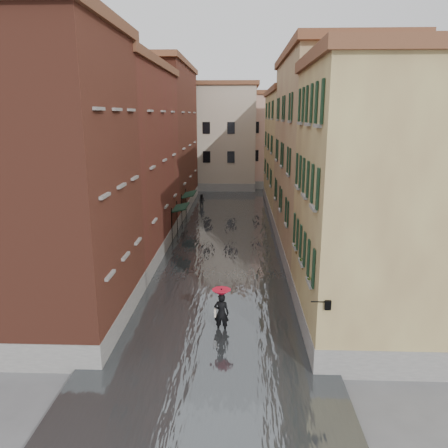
# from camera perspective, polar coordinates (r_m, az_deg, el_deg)

# --- Properties ---
(ground) EXTENTS (120.00, 120.00, 0.00)m
(ground) POSITION_cam_1_polar(r_m,az_deg,el_deg) (22.66, -1.09, -10.89)
(ground) COLOR #59595B
(ground) RESTS_ON ground
(floodwater) EXTENTS (10.00, 60.00, 0.20)m
(floodwater) POSITION_cam_1_polar(r_m,az_deg,el_deg) (34.83, 0.12, -1.67)
(floodwater) COLOR #464A4D
(floodwater) RESTS_ON ground
(building_left_near) EXTENTS (6.00, 8.00, 13.00)m
(building_left_near) POSITION_cam_1_polar(r_m,az_deg,el_deg) (20.47, -21.54, 4.49)
(building_left_near) COLOR brown
(building_left_near) RESTS_ON ground
(building_left_mid) EXTENTS (6.00, 14.00, 12.50)m
(building_left_mid) POSITION_cam_1_polar(r_m,az_deg,el_deg) (30.80, -13.40, 7.54)
(building_left_mid) COLOR maroon
(building_left_mid) RESTS_ON ground
(building_left_far) EXTENTS (6.00, 16.00, 14.00)m
(building_left_far) POSITION_cam_1_polar(r_m,az_deg,el_deg) (45.32, -8.40, 10.71)
(building_left_far) COLOR brown
(building_left_far) RESTS_ON ground
(building_right_near) EXTENTS (6.00, 8.00, 11.50)m
(building_right_near) POSITION_cam_1_polar(r_m,az_deg,el_deg) (19.76, 19.21, 2.16)
(building_right_near) COLOR #92744B
(building_right_near) RESTS_ON ground
(building_right_mid) EXTENTS (6.00, 14.00, 13.00)m
(building_right_mid) POSITION_cam_1_polar(r_m,az_deg,el_deg) (30.22, 13.36, 7.90)
(building_right_mid) COLOR tan
(building_right_mid) RESTS_ON ground
(building_right_far) EXTENTS (6.00, 16.00, 11.50)m
(building_right_far) POSITION_cam_1_polar(r_m,az_deg,el_deg) (45.04, 9.69, 9.05)
(building_right_far) COLOR #92744B
(building_right_far) RESTS_ON ground
(building_end_cream) EXTENTS (12.00, 9.00, 13.00)m
(building_end_cream) POSITION_cam_1_polar(r_m,az_deg,el_deg) (58.73, -1.96, 11.11)
(building_end_cream) COLOR #B1A38D
(building_end_cream) RESTS_ON ground
(building_end_pink) EXTENTS (10.00, 9.00, 12.00)m
(building_end_pink) POSITION_cam_1_polar(r_m,az_deg,el_deg) (60.79, 6.82, 10.65)
(building_end_pink) COLOR tan
(building_end_pink) RESTS_ON ground
(awning_near) EXTENTS (1.09, 2.82, 2.80)m
(awning_near) POSITION_cam_1_polar(r_m,az_deg,el_deg) (34.20, -5.75, 2.04)
(awning_near) COLOR black
(awning_near) RESTS_ON ground
(awning_far) EXTENTS (1.09, 3.09, 2.80)m
(awning_far) POSITION_cam_1_polar(r_m,az_deg,el_deg) (39.80, -4.63, 3.78)
(awning_far) COLOR black
(awning_far) RESTS_ON ground
(wall_lantern) EXTENTS (0.71, 0.22, 0.35)m
(wall_lantern) POSITION_cam_1_polar(r_m,az_deg,el_deg) (16.22, 13.32, -10.18)
(wall_lantern) COLOR black
(wall_lantern) RESTS_ON ground
(window_planters) EXTENTS (0.59, 5.34, 0.84)m
(window_planters) POSITION_cam_1_polar(r_m,az_deg,el_deg) (19.58, 10.67, -4.18)
(window_planters) COLOR brown
(window_planters) RESTS_ON ground
(pedestrian_main) EXTENTS (0.86, 0.86, 2.06)m
(pedestrian_main) POSITION_cam_1_polar(r_m,az_deg,el_deg) (19.83, -0.34, -10.87)
(pedestrian_main) COLOR black
(pedestrian_main) RESTS_ON ground
(pedestrian_far) EXTENTS (0.83, 0.73, 1.46)m
(pedestrian_far) POSITION_cam_1_polar(r_m,az_deg,el_deg) (45.90, -2.92, 2.99)
(pedestrian_far) COLOR black
(pedestrian_far) RESTS_ON ground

